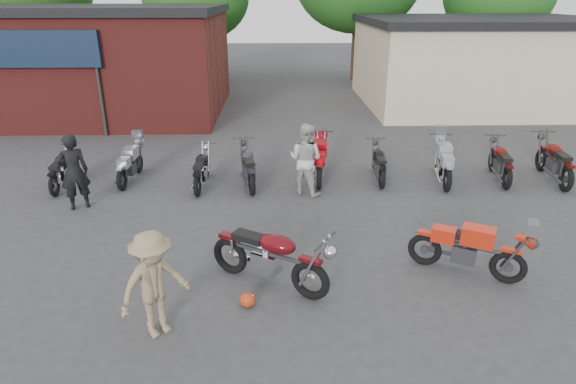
{
  "coord_description": "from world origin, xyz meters",
  "views": [
    {
      "loc": [
        -0.67,
        -6.92,
        4.69
      ],
      "look_at": [
        -0.42,
        2.26,
        0.9
      ],
      "focal_mm": 30.0,
      "sensor_mm": 36.0,
      "label": 1
    }
  ],
  "objects_px": {
    "row_bike_4": "(320,157)",
    "person_dark": "(74,172)",
    "row_bike_1": "(130,162)",
    "row_bike_3": "(248,164)",
    "person_tan": "(154,285)",
    "row_bike_7": "(501,160)",
    "row_bike_2": "(201,167)",
    "row_bike_6": "(444,160)",
    "row_bike_0": "(62,167)",
    "helmet": "(248,300)",
    "person_light": "(306,159)",
    "sportbike": "(469,246)",
    "row_bike_8": "(555,158)",
    "row_bike_5": "(379,161)",
    "vintage_motorcycle": "(270,253)"
  },
  "relations": [
    {
      "from": "sportbike",
      "to": "person_light",
      "type": "height_order",
      "value": "person_light"
    },
    {
      "from": "person_tan",
      "to": "row_bike_3",
      "type": "bearing_deg",
      "value": 40.11
    },
    {
      "from": "row_bike_0",
      "to": "row_bike_8",
      "type": "xyz_separation_m",
      "value": [
        13.04,
        0.09,
        0.1
      ]
    },
    {
      "from": "person_dark",
      "to": "person_light",
      "type": "distance_m",
      "value": 5.44
    },
    {
      "from": "row_bike_0",
      "to": "helmet",
      "type": "bearing_deg",
      "value": -141.4
    },
    {
      "from": "person_dark",
      "to": "row_bike_1",
      "type": "distance_m",
      "value": 1.96
    },
    {
      "from": "row_bike_5",
      "to": "row_bike_7",
      "type": "height_order",
      "value": "row_bike_7"
    },
    {
      "from": "person_dark",
      "to": "row_bike_8",
      "type": "distance_m",
      "value": 12.22
    },
    {
      "from": "vintage_motorcycle",
      "to": "row_bike_7",
      "type": "height_order",
      "value": "vintage_motorcycle"
    },
    {
      "from": "row_bike_7",
      "to": "row_bike_1",
      "type": "bearing_deg",
      "value": 98.28
    },
    {
      "from": "sportbike",
      "to": "person_light",
      "type": "distance_m",
      "value": 4.73
    },
    {
      "from": "person_light",
      "to": "sportbike",
      "type": "bearing_deg",
      "value": 154.02
    },
    {
      "from": "person_tan",
      "to": "row_bike_1",
      "type": "bearing_deg",
      "value": 68.32
    },
    {
      "from": "row_bike_0",
      "to": "row_bike_2",
      "type": "distance_m",
      "value": 3.64
    },
    {
      "from": "row_bike_6",
      "to": "person_light",
      "type": "bearing_deg",
      "value": 111.16
    },
    {
      "from": "row_bike_4",
      "to": "person_dark",
      "type": "bearing_deg",
      "value": 113.6
    },
    {
      "from": "row_bike_7",
      "to": "row_bike_8",
      "type": "xyz_separation_m",
      "value": [
        1.41,
        -0.09,
        0.06
      ]
    },
    {
      "from": "person_light",
      "to": "row_bike_2",
      "type": "relative_size",
      "value": 1.0
    },
    {
      "from": "sportbike",
      "to": "row_bike_8",
      "type": "xyz_separation_m",
      "value": [
        4.07,
        4.64,
        0.05
      ]
    },
    {
      "from": "row_bike_3",
      "to": "helmet",
      "type": "bearing_deg",
      "value": 172.91
    },
    {
      "from": "person_tan",
      "to": "row_bike_1",
      "type": "distance_m",
      "value": 6.74
    },
    {
      "from": "row_bike_5",
      "to": "row_bike_4",
      "type": "bearing_deg",
      "value": 88.47
    },
    {
      "from": "sportbike",
      "to": "row_bike_0",
      "type": "distance_m",
      "value": 10.06
    },
    {
      "from": "row_bike_0",
      "to": "row_bike_8",
      "type": "distance_m",
      "value": 13.04
    },
    {
      "from": "vintage_motorcycle",
      "to": "row_bike_8",
      "type": "height_order",
      "value": "vintage_motorcycle"
    },
    {
      "from": "row_bike_8",
      "to": "row_bike_6",
      "type": "bearing_deg",
      "value": 96.11
    },
    {
      "from": "sportbike",
      "to": "row_bike_7",
      "type": "relative_size",
      "value": 1.01
    },
    {
      "from": "person_light",
      "to": "row_bike_6",
      "type": "height_order",
      "value": "person_light"
    },
    {
      "from": "row_bike_5",
      "to": "row_bike_7",
      "type": "relative_size",
      "value": 0.92
    },
    {
      "from": "row_bike_5",
      "to": "sportbike",
      "type": "bearing_deg",
      "value": -169.22
    },
    {
      "from": "vintage_motorcycle",
      "to": "row_bike_2",
      "type": "bearing_deg",
      "value": 142.37
    },
    {
      "from": "row_bike_2",
      "to": "row_bike_4",
      "type": "distance_m",
      "value": 3.18
    },
    {
      "from": "row_bike_0",
      "to": "row_bike_1",
      "type": "height_order",
      "value": "row_bike_1"
    },
    {
      "from": "row_bike_4",
      "to": "row_bike_7",
      "type": "distance_m",
      "value": 4.86
    },
    {
      "from": "row_bike_1",
      "to": "row_bike_3",
      "type": "bearing_deg",
      "value": -93.73
    },
    {
      "from": "row_bike_3",
      "to": "row_bike_5",
      "type": "relative_size",
      "value": 1.1
    },
    {
      "from": "helmet",
      "to": "row_bike_8",
      "type": "height_order",
      "value": "row_bike_8"
    },
    {
      "from": "helmet",
      "to": "person_dark",
      "type": "distance_m",
      "value": 5.83
    },
    {
      "from": "person_dark",
      "to": "row_bike_8",
      "type": "xyz_separation_m",
      "value": [
        12.12,
        1.5,
        -0.28
      ]
    },
    {
      "from": "vintage_motorcycle",
      "to": "row_bike_6",
      "type": "bearing_deg",
      "value": 78.43
    },
    {
      "from": "sportbike",
      "to": "row_bike_8",
      "type": "bearing_deg",
      "value": 76.35
    },
    {
      "from": "person_dark",
      "to": "person_tan",
      "type": "height_order",
      "value": "person_dark"
    },
    {
      "from": "person_light",
      "to": "row_bike_1",
      "type": "height_order",
      "value": "person_light"
    },
    {
      "from": "row_bike_7",
      "to": "row_bike_8",
      "type": "bearing_deg",
      "value": -84.53
    },
    {
      "from": "row_bike_3",
      "to": "row_bike_4",
      "type": "height_order",
      "value": "row_bike_4"
    },
    {
      "from": "person_tan",
      "to": "row_bike_7",
      "type": "bearing_deg",
      "value": -1.75
    },
    {
      "from": "row_bike_0",
      "to": "row_bike_5",
      "type": "xyz_separation_m",
      "value": [
        8.34,
        0.27,
        -0.0
      ]
    },
    {
      "from": "helmet",
      "to": "row_bike_3",
      "type": "bearing_deg",
      "value": 92.7
    },
    {
      "from": "row_bike_2",
      "to": "row_bike_6",
      "type": "height_order",
      "value": "row_bike_6"
    },
    {
      "from": "person_dark",
      "to": "row_bike_3",
      "type": "relative_size",
      "value": 0.91
    }
  ]
}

